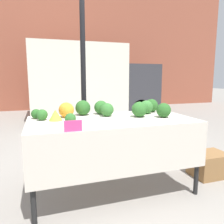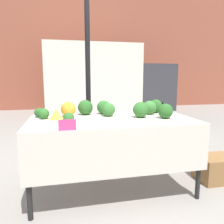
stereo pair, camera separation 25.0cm
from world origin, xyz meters
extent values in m
plane|color=gray|center=(0.00, 0.00, 0.00)|extent=(40.00, 40.00, 0.00)
cube|color=brown|center=(0.00, 7.45, 2.89)|extent=(16.00, 0.60, 5.79)
cylinder|color=black|center=(-0.20, 0.67, 1.33)|extent=(0.07, 0.07, 2.66)
cube|color=silver|center=(0.33, 4.81, 1.30)|extent=(2.81, 2.19, 2.02)
cube|color=#333338|center=(2.32, 4.81, 1.02)|extent=(1.16, 2.01, 1.46)
cylinder|color=black|center=(2.20, 3.92, 0.32)|extent=(0.65, 0.22, 0.65)
cylinder|color=black|center=(2.20, 5.71, 0.32)|extent=(0.65, 0.22, 0.65)
cylinder|color=black|center=(-0.44, 3.92, 0.32)|extent=(0.65, 0.22, 0.65)
cylinder|color=black|center=(-0.44, 5.71, 0.32)|extent=(0.65, 0.22, 0.65)
cube|color=beige|center=(0.00, 0.00, 0.84)|extent=(1.88, 0.96, 0.03)
cube|color=beige|center=(0.00, -0.47, 0.59)|extent=(1.88, 0.01, 0.47)
cylinder|color=black|center=(-0.88, -0.42, 0.41)|extent=(0.05, 0.05, 0.83)
cylinder|color=black|center=(0.88, -0.42, 0.41)|extent=(0.05, 0.05, 0.83)
cylinder|color=black|center=(-0.88, 0.42, 0.41)|extent=(0.05, 0.05, 0.83)
cylinder|color=black|center=(0.88, 0.42, 0.41)|extent=(0.05, 0.05, 0.83)
sphere|color=orange|center=(-0.49, 0.25, 0.95)|extent=(0.18, 0.18, 0.18)
cone|color=#93B238|center=(-0.63, 0.10, 0.92)|extent=(0.15, 0.15, 0.12)
sphere|color=#387533|center=(0.46, 0.34, 0.92)|extent=(0.12, 0.12, 0.12)
sphere|color=#2D6628|center=(-0.49, -0.14, 0.92)|extent=(0.11, 0.11, 0.11)
sphere|color=#387533|center=(0.54, 0.21, 0.95)|extent=(0.18, 0.18, 0.18)
sphere|color=#2D6628|center=(0.35, 0.01, 0.95)|extent=(0.19, 0.19, 0.19)
sphere|color=#285B23|center=(0.62, -0.10, 0.95)|extent=(0.17, 0.17, 0.17)
sphere|color=#336B2D|center=(-0.01, 0.18, 0.94)|extent=(0.16, 0.16, 0.16)
sphere|color=#2D6628|center=(-0.03, 0.36, 0.95)|extent=(0.18, 0.18, 0.18)
sphere|color=#2D6628|center=(-0.77, 0.16, 0.92)|extent=(0.12, 0.12, 0.12)
sphere|color=#285B23|center=(0.68, 0.32, 0.95)|extent=(0.18, 0.18, 0.18)
sphere|color=#285B23|center=(-0.83, 0.28, 0.92)|extent=(0.11, 0.11, 0.11)
sphere|color=#285B23|center=(-0.27, 0.35, 0.95)|extent=(0.19, 0.19, 0.19)
cube|color=#E53D84|center=(-0.51, -0.47, 0.91)|extent=(0.16, 0.01, 0.10)
cube|color=olive|center=(1.37, -0.07, 0.16)|extent=(0.47, 0.36, 0.32)
camera|label=1|loc=(-0.76, -2.36, 1.33)|focal=35.00mm
camera|label=2|loc=(-0.52, -2.42, 1.33)|focal=35.00mm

